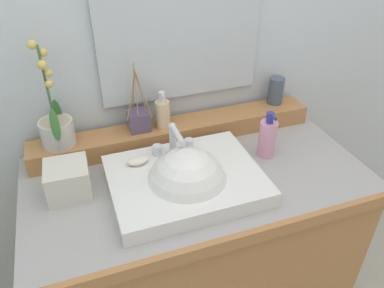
{
  "coord_description": "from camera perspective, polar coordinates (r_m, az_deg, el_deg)",
  "views": [
    {
      "loc": [
        -0.35,
        -0.94,
        1.68
      ],
      "look_at": [
        -0.02,
        -0.01,
        1.02
      ],
      "focal_mm": 35.28,
      "sensor_mm": 36.0,
      "label": 1
    }
  ],
  "objects": [
    {
      "name": "wall_back",
      "position": [
        1.45,
        -4.96,
        17.01
      ],
      "size": [
        3.04,
        0.2,
        2.52
      ],
      "primitive_type": "cube",
      "color": "silver",
      "rests_on": "ground"
    },
    {
      "name": "vanity_cabinet",
      "position": [
        1.59,
        0.63,
        -17.12
      ],
      "size": [
        1.14,
        0.61,
        0.89
      ],
      "color": "#AB7441",
      "rests_on": "ground"
    },
    {
      "name": "back_ledge",
      "position": [
        1.43,
        -2.38,
        1.9
      ],
      "size": [
        1.07,
        0.12,
        0.07
      ],
      "primitive_type": "cube",
      "color": "#AB7441",
      "rests_on": "vanity_cabinet"
    },
    {
      "name": "sink_basin",
      "position": [
        1.21,
        -0.81,
        -6.09
      ],
      "size": [
        0.48,
        0.37,
        0.28
      ],
      "color": "white",
      "rests_on": "vanity_cabinet"
    },
    {
      "name": "soap_bar",
      "position": [
        1.24,
        -8.27,
        -2.52
      ],
      "size": [
        0.07,
        0.04,
        0.02
      ],
      "primitive_type": "ellipsoid",
      "color": "silver",
      "rests_on": "sink_basin"
    },
    {
      "name": "potted_plant",
      "position": [
        1.34,
        -19.84,
        2.53
      ],
      "size": [
        0.11,
        0.13,
        0.36
      ],
      "color": "beige",
      "rests_on": "back_ledge"
    },
    {
      "name": "soap_dispenser",
      "position": [
        1.37,
        -4.47,
        4.7
      ],
      "size": [
        0.05,
        0.06,
        0.14
      ],
      "color": "beige",
      "rests_on": "back_ledge"
    },
    {
      "name": "tumbler_cup",
      "position": [
        1.57,
        12.54,
        7.88
      ],
      "size": [
        0.06,
        0.06,
        0.11
      ],
      "primitive_type": "cylinder",
      "color": "#465261",
      "rests_on": "back_ledge"
    },
    {
      "name": "reed_diffuser",
      "position": [
        1.37,
        -8.06,
        3.68
      ],
      "size": [
        0.1,
        0.09,
        0.26
      ],
      "color": "#52455F",
      "rests_on": "back_ledge"
    },
    {
      "name": "lotion_bottle",
      "position": [
        1.35,
        11.34,
        0.93
      ],
      "size": [
        0.06,
        0.07,
        0.17
      ],
      "color": "pink",
      "rests_on": "vanity_cabinet"
    },
    {
      "name": "tissue_box",
      "position": [
        1.23,
        -18.24,
        -5.17
      ],
      "size": [
        0.13,
        0.13,
        0.11
      ],
      "primitive_type": "cube",
      "rotation": [
        0.0,
        0.0,
        -0.04
      ],
      "color": "beige",
      "rests_on": "vanity_cabinet"
    },
    {
      "name": "mirror",
      "position": [
        1.36,
        -1.73,
        16.32
      ],
      "size": [
        0.59,
        0.02,
        0.47
      ],
      "primitive_type": "cube",
      "color": "silver"
    }
  ]
}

